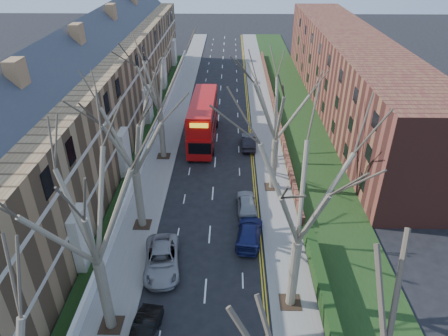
{
  "coord_description": "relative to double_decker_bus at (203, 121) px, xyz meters",
  "views": [
    {
      "loc": [
        1.64,
        -10.38,
        21.22
      ],
      "look_at": [
        1.07,
        20.79,
        2.91
      ],
      "focal_mm": 32.0,
      "sensor_mm": 36.0,
      "label": 1
    }
  ],
  "objects": [
    {
      "name": "tree_left_far",
      "position": [
        -4.13,
        -16.43,
        6.81
      ],
      "size": [
        10.15,
        10.15,
        14.22
      ],
      "color": "#6A604C",
      "rests_on": "ground"
    },
    {
      "name": "grass_verge_right",
      "position": [
        12.07,
        6.57,
        -2.28
      ],
      "size": [
        6.0,
        102.0,
        0.06
      ],
      "color": "#193212",
      "rests_on": "ground"
    },
    {
      "name": "tree_left_dist",
      "position": [
        -4.13,
        -4.43,
        7.13
      ],
      "size": [
        10.5,
        10.5,
        14.71
      ],
      "color": "#6A604C",
      "rests_on": "ground"
    },
    {
      "name": "car_left_mid",
      "position": [
        -1.87,
        -27.32,
        -1.79
      ],
      "size": [
        1.85,
        4.04,
        1.29
      ],
      "primitive_type": "imported",
      "rotation": [
        0.0,
        0.0,
        -0.13
      ],
      "color": "black",
      "rests_on": "ground"
    },
    {
      "name": "car_right_mid",
      "position": [
        4.68,
        -14.05,
        -1.71
      ],
      "size": [
        1.92,
        4.32,
        1.45
      ],
      "primitive_type": "imported",
      "rotation": [
        0.0,
        0.0,
        3.19
      ],
      "color": "gray",
      "rests_on": "ground"
    },
    {
      "name": "tree_left_mid",
      "position": [
        -4.13,
        -26.43,
        7.13
      ],
      "size": [
        10.5,
        10.5,
        14.71
      ],
      "color": "#6A604C",
      "rests_on": "ground"
    },
    {
      "name": "tree_right_far",
      "position": [
        7.27,
        -10.43,
        6.81
      ],
      "size": [
        10.15,
        10.15,
        14.22
      ],
      "color": "#6A604C",
      "rests_on": "ground"
    },
    {
      "name": "flats_right",
      "position": [
        19.03,
        10.57,
        2.55
      ],
      "size": [
        13.97,
        54.0,
        10.0
      ],
      "color": "brown",
      "rests_on": "ground"
    },
    {
      "name": "front_wall_left",
      "position": [
        -6.08,
        -1.43,
        -1.81
      ],
      "size": [
        0.3,
        78.0,
        1.0
      ],
      "color": "white",
      "rests_on": "ground"
    },
    {
      "name": "car_right_far",
      "position": [
        5.27,
        -1.81,
        -1.71
      ],
      "size": [
        1.53,
        4.37,
        1.44
      ],
      "primitive_type": "imported",
      "rotation": [
        0.0,
        0.0,
        3.14
      ],
      "color": "black",
      "rests_on": "ground"
    },
    {
      "name": "double_decker_bus",
      "position": [
        0.0,
        0.0,
        0.0
      ],
      "size": [
        3.19,
        11.9,
        4.92
      ],
      "rotation": [
        0.0,
        0.0,
        3.12
      ],
      "color": "#A90C0C",
      "rests_on": "ground"
    },
    {
      "name": "terrace_left",
      "position": [
        -12.07,
        -1.43,
        3.1
      ],
      "size": [
        9.7,
        78.0,
        13.6
      ],
      "color": "olive",
      "rests_on": "ground"
    },
    {
      "name": "tree_right_mid",
      "position": [
        7.27,
        -24.43,
        7.13
      ],
      "size": [
        10.5,
        10.5,
        14.71
      ],
      "color": "#6A604C",
      "rests_on": "ground"
    },
    {
      "name": "pavement_left",
      "position": [
        -4.43,
        6.57,
        -2.37
      ],
      "size": [
        3.0,
        102.0,
        0.12
      ],
      "primitive_type": "cube",
      "color": "slate",
      "rests_on": "ground"
    },
    {
      "name": "car_left_far",
      "position": [
        -1.71,
        -21.23,
        -1.68
      ],
      "size": [
        3.14,
        5.67,
        1.5
      ],
      "primitive_type": "imported",
      "rotation": [
        0.0,
        0.0,
        0.12
      ],
      "color": "gray",
      "rests_on": "ground"
    },
    {
      "name": "pavement_right",
      "position": [
        7.57,
        6.57,
        -2.37
      ],
      "size": [
        3.0,
        102.0,
        0.12
      ],
      "primitive_type": "cube",
      "color": "slate",
      "rests_on": "ground"
    },
    {
      "name": "car_right_near",
      "position": [
        4.78,
        -18.0,
        -1.75
      ],
      "size": [
        2.5,
        4.92,
        1.37
      ],
      "primitive_type": "imported",
      "rotation": [
        0.0,
        0.0,
        3.01
      ],
      "color": "navy",
      "rests_on": "ground"
    }
  ]
}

